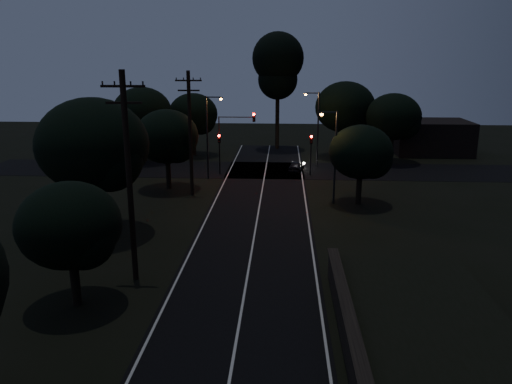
{
  "coord_description": "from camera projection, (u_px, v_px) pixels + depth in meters",
  "views": [
    {
      "loc": [
        1.88,
        -9.37,
        11.6
      ],
      "look_at": [
        0.0,
        24.0,
        2.5
      ],
      "focal_mm": 35.0,
      "sensor_mm": 36.0,
      "label": 1
    }
  ],
  "objects": [
    {
      "name": "building_right",
      "position": [
        430.0,
        137.0,
        61.62
      ],
      "size": [
        9.0,
        7.0,
        4.0
      ],
      "primitive_type": "cube",
      "color": "black",
      "rests_on": "ground"
    },
    {
      "name": "tree_far_w",
      "position": [
        144.0,
        114.0,
        55.68
      ],
      "size": [
        6.56,
        6.56,
        8.37
      ],
      "color": "black",
      "rests_on": "ground"
    },
    {
      "name": "road_surface",
      "position": [
        261.0,
        198.0,
        42.15
      ],
      "size": [
        60.0,
        70.0,
        0.03
      ],
      "color": "black",
      "rests_on": "ground"
    },
    {
      "name": "tree_left_c",
      "position": [
        96.0,
        148.0,
        32.23
      ],
      "size": [
        7.22,
        7.22,
        9.12
      ],
      "color": "black",
      "rests_on": "ground"
    },
    {
      "name": "tree_left_d",
      "position": [
        169.0,
        138.0,
        44.05
      ],
      "size": [
        5.64,
        5.64,
        7.15
      ],
      "color": "black",
      "rests_on": "ground"
    },
    {
      "name": "tree_far_e",
      "position": [
        395.0,
        118.0,
        55.25
      ],
      "size": [
        6.09,
        6.09,
        7.73
      ],
      "color": "black",
      "rests_on": "ground"
    },
    {
      "name": "building_left",
      "position": [
        110.0,
        134.0,
        62.78
      ],
      "size": [
        10.0,
        8.0,
        4.4
      ],
      "primitive_type": "cube",
      "color": "black",
      "rests_on": "ground"
    },
    {
      "name": "tree_far_nw",
      "position": [
        195.0,
        115.0,
        59.44
      ],
      "size": [
        5.87,
        5.87,
        7.43
      ],
      "color": "black",
      "rests_on": "ground"
    },
    {
      "name": "utility_pole_mid",
      "position": [
        129.0,
        175.0,
        25.44
      ],
      "size": [
        2.2,
        0.3,
        11.0
      ],
      "color": "black",
      "rests_on": "ground"
    },
    {
      "name": "signal_left",
      "position": [
        219.0,
        147.0,
        50.2
      ],
      "size": [
        0.28,
        0.35,
        4.1
      ],
      "color": "black",
      "rests_on": "ground"
    },
    {
      "name": "tree_left_b",
      "position": [
        72.0,
        228.0,
        23.03
      ],
      "size": [
        4.79,
        4.79,
        6.09
      ],
      "color": "black",
      "rests_on": "ground"
    },
    {
      "name": "tree_right_a",
      "position": [
        363.0,
        154.0,
        39.43
      ],
      "size": [
        5.07,
        5.07,
        6.44
      ],
      "color": "black",
      "rests_on": "ground"
    },
    {
      "name": "streetlight_b",
      "position": [
        316.0,
        124.0,
        53.06
      ],
      "size": [
        1.66,
        0.26,
        8.0
      ],
      "color": "black",
      "rests_on": "ground"
    },
    {
      "name": "tree_far_ne",
      "position": [
        347.0,
        108.0,
        58.2
      ],
      "size": [
        7.0,
        7.0,
        8.86
      ],
      "color": "black",
      "rests_on": "ground"
    },
    {
      "name": "streetlight_c",
      "position": [
        333.0,
        151.0,
        39.61
      ],
      "size": [
        1.46,
        0.26,
        7.5
      ],
      "color": "black",
      "rests_on": "ground"
    },
    {
      "name": "streetlight_a",
      "position": [
        209.0,
        132.0,
        47.85
      ],
      "size": [
        1.66,
        0.26,
        8.0
      ],
      "color": "black",
      "rests_on": "ground"
    },
    {
      "name": "utility_pole_far",
      "position": [
        190.0,
        132.0,
        41.89
      ],
      "size": [
        2.2,
        0.3,
        10.5
      ],
      "color": "black",
      "rests_on": "ground"
    },
    {
      "name": "signal_right",
      "position": [
        311.0,
        147.0,
        49.7
      ],
      "size": [
        0.28,
        0.35,
        4.1
      ],
      "color": "black",
      "rests_on": "ground"
    },
    {
      "name": "tall_pine",
      "position": [
        278.0,
        65.0,
        62.33
      ],
      "size": [
        6.44,
        6.44,
        14.63
      ],
      "color": "black",
      "rests_on": "ground"
    },
    {
      "name": "car",
      "position": [
        296.0,
        166.0,
        51.97
      ],
      "size": [
        1.87,
        3.43,
        1.11
      ],
      "primitive_type": "imported",
      "rotation": [
        0.0,
        0.0,
        2.96
      ],
      "color": "black",
      "rests_on": "ground"
    },
    {
      "name": "signal_mast",
      "position": [
        236.0,
        132.0,
        49.72
      ],
      "size": [
        3.7,
        0.35,
        6.25
      ],
      "color": "black",
      "rests_on": "ground"
    }
  ]
}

